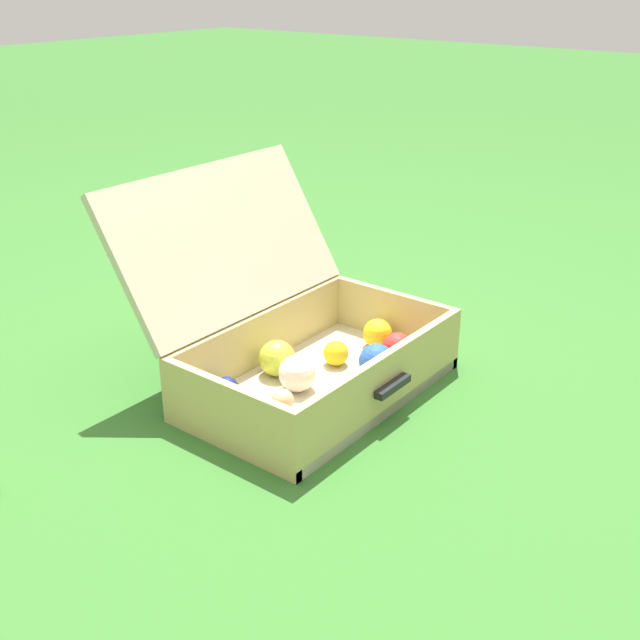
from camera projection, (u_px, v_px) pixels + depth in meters
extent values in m
plane|color=#336B28|center=(281.00, 391.00, 1.81)|extent=(16.00, 16.00, 0.00)
cube|color=beige|center=(320.00, 388.00, 1.80)|extent=(0.61, 0.36, 0.03)
cube|color=tan|center=(227.00, 417.00, 1.56)|extent=(0.02, 0.36, 0.15)
cube|color=tan|center=(393.00, 320.00, 1.98)|extent=(0.02, 0.36, 0.15)
cube|color=tan|center=(384.00, 386.00, 1.67)|extent=(0.57, 0.02, 0.15)
cube|color=tan|center=(262.00, 342.00, 1.87)|extent=(0.57, 0.02, 0.15)
cube|color=beige|center=(225.00, 240.00, 1.83)|extent=(0.61, 0.21, 0.32)
cube|color=black|center=(393.00, 386.00, 1.66)|extent=(0.11, 0.02, 0.02)
sphere|color=yellow|center=(377.00, 333.00, 1.94)|extent=(0.07, 0.07, 0.07)
sphere|color=blue|center=(376.00, 361.00, 1.80)|extent=(0.08, 0.08, 0.08)
sphere|color=#CCDB38|center=(277.00, 358.00, 1.81)|extent=(0.08, 0.08, 0.08)
sphere|color=red|center=(313.00, 417.00, 1.59)|extent=(0.07, 0.07, 0.07)
sphere|color=yellow|center=(336.00, 353.00, 1.86)|extent=(0.06, 0.06, 0.06)
sphere|color=#D1B784|center=(283.00, 400.00, 1.67)|extent=(0.05, 0.05, 0.05)
sphere|color=navy|center=(227.00, 388.00, 1.72)|extent=(0.05, 0.05, 0.05)
sphere|color=red|center=(397.00, 347.00, 1.87)|extent=(0.07, 0.07, 0.07)
sphere|color=blue|center=(233.00, 414.00, 1.62)|extent=(0.05, 0.05, 0.05)
sphere|color=yellow|center=(358.00, 386.00, 1.71)|extent=(0.07, 0.07, 0.07)
sphere|color=white|center=(297.00, 373.00, 1.74)|extent=(0.08, 0.08, 0.08)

